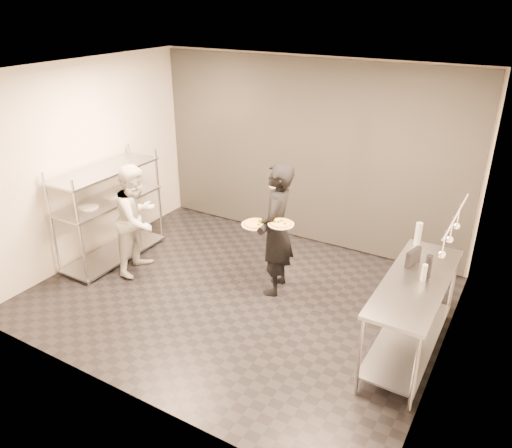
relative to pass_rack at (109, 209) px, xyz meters
The scene contains 13 objects.
room_shell 2.53m from the pass_rack, 28.77° to the left, with size 5.00×4.00×2.80m.
pass_rack is the anchor object (origin of this frame).
prep_counter 4.33m from the pass_rack, ahead, with size 0.60×1.80×0.92m.
utensil_rail 4.64m from the pass_rack, ahead, with size 0.07×1.20×0.31m.
waiter 2.53m from the pass_rack, ahead, with size 0.64×0.42×1.75m, color black.
chef 0.60m from the pass_rack, ahead, with size 0.75×0.59×1.55m, color silver.
pizza_plate_near 2.35m from the pass_rack, ahead, with size 0.35×0.35×0.05m.
pizza_plate_far 2.70m from the pass_rack, ahead, with size 0.31×0.31×0.05m.
salad_plate 2.55m from the pass_rack, 15.40° to the left, with size 0.26×0.26×0.07m.
pos_monitor 4.23m from the pass_rack, ahead, with size 0.05×0.25×0.18m, color black.
bottle_green 4.22m from the pass_rack, 10.99° to the left, with size 0.08×0.08×0.27m, color gray.
bottle_clear 4.40m from the pass_rack, ahead, with size 0.05×0.05×0.18m, color gray.
bottle_dark 4.41m from the pass_rack, ahead, with size 0.07×0.07×0.24m, color black.
Camera 1 is at (2.97, -4.59, 3.57)m, focal length 35.00 mm.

